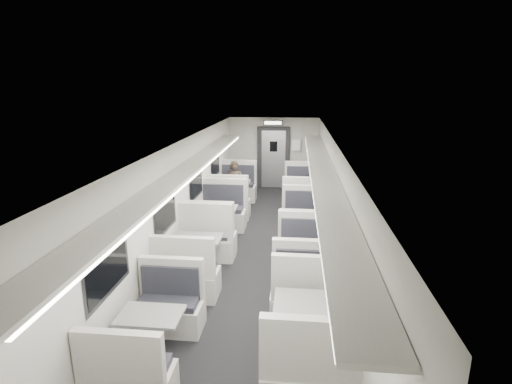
% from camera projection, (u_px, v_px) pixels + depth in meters
% --- Properties ---
extents(room, '(3.24, 12.24, 2.64)m').
position_uv_depth(room, '(256.00, 204.00, 7.83)').
color(room, black).
rests_on(room, ground).
extents(booth_left_a, '(1.13, 2.28, 1.22)m').
position_uv_depth(booth_left_a, '(233.00, 195.00, 11.45)').
color(booth_left_a, beige).
rests_on(booth_left_a, room).
extents(booth_left_b, '(1.13, 2.30, 1.23)m').
position_uv_depth(booth_left_b, '(216.00, 224.00, 9.01)').
color(booth_left_b, beige).
rests_on(booth_left_b, room).
extents(booth_left_c, '(1.06, 2.14, 1.15)m').
position_uv_depth(booth_left_c, '(198.00, 256.00, 7.42)').
color(booth_left_c, beige).
rests_on(booth_left_c, room).
extents(booth_left_d, '(0.96, 1.95, 1.04)m').
position_uv_depth(booth_left_d, '(152.00, 337.00, 5.09)').
color(booth_left_d, beige).
rests_on(booth_left_d, room).
extents(booth_right_a, '(1.12, 2.28, 1.22)m').
position_uv_depth(booth_right_a, '(303.00, 197.00, 11.23)').
color(booth_right_a, beige).
rests_on(booth_right_a, room).
extents(booth_right_b, '(1.05, 2.13, 1.14)m').
position_uv_depth(booth_right_b, '(305.00, 229.00, 8.78)').
color(booth_right_b, beige).
rests_on(booth_right_b, room).
extents(booth_right_c, '(1.07, 2.18, 1.17)m').
position_uv_depth(booth_right_c, '(307.00, 273.00, 6.71)').
color(booth_right_c, beige).
rests_on(booth_right_c, room).
extents(booth_right_d, '(1.11, 2.26, 1.21)m').
position_uv_depth(booth_right_d, '(309.00, 328.00, 5.19)').
color(booth_right_d, beige).
rests_on(booth_right_d, room).
extents(passenger, '(0.54, 0.36, 1.44)m').
position_uv_depth(passenger, '(235.00, 186.00, 11.11)').
color(passenger, black).
rests_on(passenger, room).
extents(window_a, '(0.02, 1.18, 0.84)m').
position_uv_depth(window_a, '(215.00, 162.00, 11.20)').
color(window_a, black).
rests_on(window_a, room).
extents(window_b, '(0.02, 1.18, 0.84)m').
position_uv_depth(window_b, '(196.00, 180.00, 9.09)').
color(window_b, black).
rests_on(window_b, room).
extents(window_c, '(0.02, 1.18, 0.84)m').
position_uv_depth(window_c, '(165.00, 209.00, 6.98)').
color(window_c, black).
rests_on(window_c, room).
extents(window_d, '(0.02, 1.18, 0.84)m').
position_uv_depth(window_d, '(108.00, 264.00, 4.87)').
color(window_d, black).
rests_on(window_d, room).
extents(luggage_rack_left, '(0.46, 10.40, 0.09)m').
position_uv_depth(luggage_rack_left, '(188.00, 170.00, 7.48)').
color(luggage_rack_left, beige).
rests_on(luggage_rack_left, room).
extents(luggage_rack_right, '(0.46, 10.40, 0.09)m').
position_uv_depth(luggage_rack_right, '(322.00, 173.00, 7.24)').
color(luggage_rack_right, beige).
rests_on(luggage_rack_right, room).
extents(vestibule_door, '(1.10, 0.13, 2.10)m').
position_uv_depth(vestibule_door, '(273.00, 158.00, 13.57)').
color(vestibule_door, black).
rests_on(vestibule_door, room).
extents(exit_sign, '(0.62, 0.12, 0.16)m').
position_uv_depth(exit_sign, '(273.00, 123.00, 12.78)').
color(exit_sign, black).
rests_on(exit_sign, room).
extents(wall_notice, '(0.32, 0.02, 0.40)m').
position_uv_depth(wall_notice, '(296.00, 145.00, 13.37)').
color(wall_notice, white).
rests_on(wall_notice, room).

